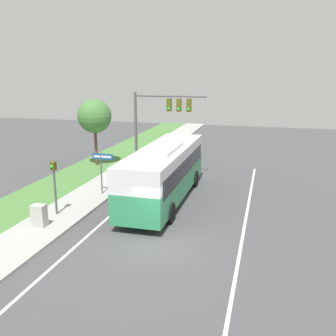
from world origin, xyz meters
TOP-DOWN VIEW (x-y plane):
  - ground_plane at (0.00, 0.00)m, footprint 80.00×80.00m
  - sidewalk at (-6.20, 0.00)m, footprint 2.80×80.00m
  - lane_divider_near at (-3.60, 0.00)m, footprint 0.14×30.00m
  - lane_divider_far at (3.60, 0.00)m, footprint 0.14×30.00m
  - bus at (-1.41, 5.73)m, footprint 2.77×10.70m
  - signal_gantry at (-3.22, 10.86)m, footprint 5.34×0.41m
  - pedestrian_signal at (-6.40, 1.73)m, footprint 0.28×0.34m
  - street_sign at (-5.46, 5.66)m, footprint 1.37×0.08m
  - utility_cabinet at (-6.31, 0.02)m, footprint 0.70×0.50m
  - roadside_tree at (-9.22, 12.62)m, footprint 2.75×2.75m

SIDE VIEW (x-z plane):
  - ground_plane at x=0.00m, z-range 0.00..0.00m
  - lane_divider_near at x=-3.60m, z-range 0.00..0.01m
  - lane_divider_far at x=3.60m, z-range 0.00..0.01m
  - sidewalk at x=-6.20m, z-range 0.00..0.12m
  - utility_cabinet at x=-6.31m, z-range 0.12..1.25m
  - bus at x=-1.41m, z-range 0.17..3.67m
  - street_sign at x=-5.46m, z-range 0.55..3.32m
  - pedestrian_signal at x=-6.40m, z-range 0.55..3.59m
  - roadside_tree at x=-9.22m, z-range 1.42..6.86m
  - signal_gantry at x=-3.22m, z-range 1.43..7.65m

